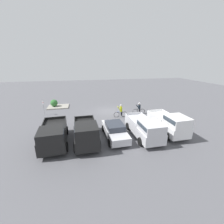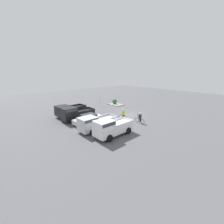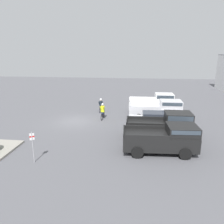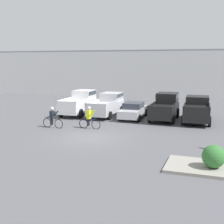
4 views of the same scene
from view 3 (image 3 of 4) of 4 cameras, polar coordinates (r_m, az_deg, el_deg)
ground_plane at (r=23.40m, az=-9.41°, el=-2.36°), size 80.00×80.00×0.00m
pickup_truck_0 at (r=26.83m, az=11.03°, el=2.45°), size 2.30×5.27×2.27m
pickup_truck_1 at (r=24.16m, az=12.22°, el=0.71°), size 2.25×5.55×2.07m
sedan_0 at (r=21.49m, az=10.84°, el=-1.96°), size 2.06×4.80×1.48m
pickup_truck_2 at (r=18.78m, az=13.51°, el=-3.29°), size 2.28×5.36×2.27m
pickup_truck_3 at (r=16.17m, az=13.53°, el=-6.65°), size 2.56×5.32×2.08m
cyclist_0 at (r=23.68m, az=-2.45°, el=0.26°), size 1.83×0.47×1.77m
cyclist_1 at (r=26.52m, az=-2.91°, el=1.89°), size 1.81×0.47×1.69m
fire_lane_sign at (r=15.19m, az=-20.03°, el=-7.86°), size 0.17×0.27×2.13m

